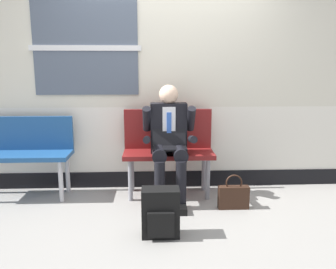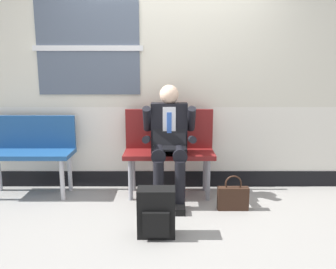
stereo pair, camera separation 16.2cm
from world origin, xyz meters
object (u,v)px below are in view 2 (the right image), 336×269
(bench_with_person, at_px, (169,145))
(bench_empty, at_px, (30,148))
(backpack, at_px, (157,213))
(handbag, at_px, (233,197))
(person_seated, at_px, (169,140))

(bench_with_person, height_order, bench_empty, bench_with_person)
(bench_with_person, relative_size, backpack, 2.36)
(bench_with_person, height_order, backpack, bench_with_person)
(bench_empty, distance_m, backpack, 1.85)
(bench_empty, bearing_deg, handbag, -12.13)
(bench_with_person, distance_m, handbag, 0.93)
(person_seated, bearing_deg, bench_with_person, 90.00)
(bench_empty, distance_m, handbag, 2.34)
(backpack, height_order, handbag, backpack)
(bench_empty, height_order, backpack, bench_empty)
(person_seated, height_order, handbag, person_seated)
(person_seated, bearing_deg, handbag, -23.80)
(backpack, xyz_separation_m, handbag, (0.77, 0.56, -0.08))
(person_seated, bearing_deg, backpack, -97.69)
(bench_empty, xyz_separation_m, backpack, (1.49, -1.04, -0.33))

